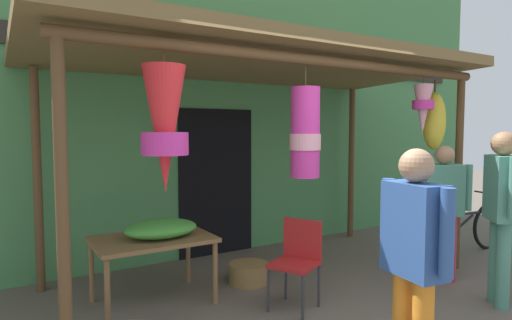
% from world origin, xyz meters
% --- Properties ---
extents(shop_facade, '(11.25, 0.29, 4.42)m').
position_xyz_m(shop_facade, '(0.00, 2.53, 2.21)').
color(shop_facade, '#47844C').
rests_on(shop_facade, ground_plane).
extents(market_stall_canopy, '(4.98, 2.35, 2.60)m').
position_xyz_m(market_stall_canopy, '(0.18, 1.07, 2.31)').
color(market_stall_canopy, brown).
rests_on(market_stall_canopy, ground_plane).
extents(display_table, '(1.13, 0.79, 0.66)m').
position_xyz_m(display_table, '(-1.11, 1.20, 0.59)').
color(display_table, brown).
rests_on(display_table, ground_plane).
extents(flower_heap_on_table, '(0.72, 0.50, 0.17)m').
position_xyz_m(flower_heap_on_table, '(-1.02, 1.15, 0.75)').
color(flower_heap_on_table, green).
rests_on(flower_heap_on_table, display_table).
extents(folding_chair, '(0.54, 0.54, 0.84)m').
position_xyz_m(folding_chair, '(0.06, 0.38, 0.50)').
color(folding_chair, '#AD1E1E').
rests_on(folding_chair, ground_plane).
extents(wicker_basket_spare, '(0.45, 0.45, 0.22)m').
position_xyz_m(wicker_basket_spare, '(-0.01, 1.19, 0.11)').
color(wicker_basket_spare, olive).
rests_on(wicker_basket_spare, ground_plane).
extents(parked_bicycle, '(1.74, 0.44, 0.92)m').
position_xyz_m(parked_bicycle, '(3.18, 0.62, 0.35)').
color(parked_bicycle, black).
rests_on(parked_bicycle, ground_plane).
extents(vendor_in_orange, '(0.46, 0.43, 1.54)m').
position_xyz_m(vendor_in_orange, '(1.88, 0.08, 0.90)').
color(vendor_in_orange, '#B23347').
rests_on(vendor_in_orange, ground_plane).
extents(customer_foreground, '(0.43, 0.47, 1.70)m').
position_xyz_m(customer_foreground, '(1.77, -0.62, 1.01)').
color(customer_foreground, '#4C8E7A').
rests_on(customer_foreground, ground_plane).
extents(shopper_by_bananas, '(0.28, 0.59, 1.60)m').
position_xyz_m(shopper_by_bananas, '(-0.15, -1.11, 0.94)').
color(shopper_by_bananas, orange).
rests_on(shopper_by_bananas, ground_plane).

